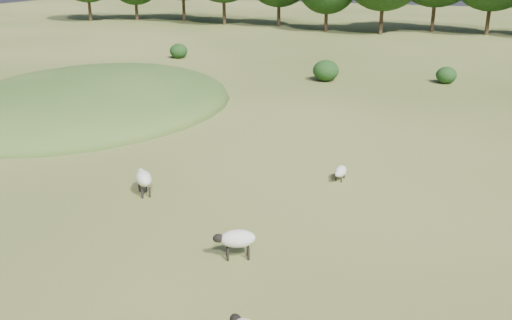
# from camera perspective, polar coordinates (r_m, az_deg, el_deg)

# --- Properties ---
(ground) EXTENTS (160.00, 160.00, 0.00)m
(ground) POSITION_cam_1_polar(r_m,az_deg,el_deg) (37.71, 6.35, 6.50)
(ground) COLOR #3E4F18
(ground) RESTS_ON ground
(mound) EXTENTS (16.00, 20.00, 4.00)m
(mound) POSITION_cam_1_polar(r_m,az_deg,el_deg) (36.06, -16.14, 5.24)
(mound) COLOR #33561E
(mound) RESTS_ON ground
(shrubs) EXTENTS (24.50, 6.50, 1.53)m
(shrubs) POSITION_cam_1_polar(r_m,az_deg,el_deg) (44.50, 4.56, 9.46)
(shrubs) COLOR black
(shrubs) RESTS_ON ground
(sheep_0) EXTENTS (0.45, 1.01, 0.58)m
(sheep_0) POSITION_cam_1_polar(r_m,az_deg,el_deg) (23.06, 8.43, -1.15)
(sheep_0) COLOR beige
(sheep_0) RESTS_ON ground
(sheep_1) EXTENTS (1.18, 1.23, 0.94)m
(sheep_1) POSITION_cam_1_polar(r_m,az_deg,el_deg) (21.75, -11.19, -1.80)
(sheep_1) COLOR beige
(sheep_1) RESTS_ON ground
(sheep_4) EXTENTS (1.31, 0.97, 0.92)m
(sheep_4) POSITION_cam_1_polar(r_m,az_deg,el_deg) (16.92, -1.97, -7.90)
(sheep_4) COLOR beige
(sheep_4) RESTS_ON ground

